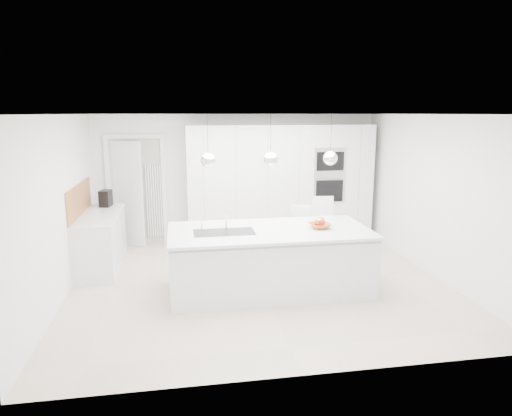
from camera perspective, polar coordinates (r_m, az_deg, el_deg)
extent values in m
plane|color=beige|center=(6.96, 0.42, -9.40)|extent=(5.50, 5.50, 0.00)
plane|color=white|center=(9.05, -2.33, 3.73)|extent=(5.50, 0.00, 5.50)
plane|color=white|center=(6.71, -23.35, -0.06)|extent=(0.00, 5.00, 5.00)
plane|color=white|center=(6.49, 0.45, 11.64)|extent=(5.50, 5.50, 0.00)
cube|color=white|center=(8.91, 3.03, 2.95)|extent=(3.60, 0.60, 2.30)
cube|color=white|center=(9.00, -16.28, 1.65)|extent=(0.76, 0.38, 2.00)
cube|color=white|center=(7.98, -18.80, -4.01)|extent=(0.60, 1.80, 0.86)
cube|color=white|center=(7.88, -19.01, -0.86)|extent=(0.62, 1.82, 0.04)
cube|color=#B06E3E|center=(7.88, -21.21, 0.99)|extent=(0.02, 1.80, 0.50)
cube|color=white|center=(6.56, 1.75, -6.77)|extent=(2.80, 1.20, 0.86)
cube|color=white|center=(6.48, 1.69, -2.86)|extent=(2.84, 1.40, 0.04)
cylinder|color=white|center=(6.49, -3.76, -1.29)|extent=(0.02, 0.02, 0.30)
sphere|color=white|center=(6.14, -6.01, 5.96)|extent=(0.20, 0.20, 0.20)
sphere|color=white|center=(6.25, 1.84, 6.12)|extent=(0.20, 0.20, 0.20)
sphere|color=white|center=(6.47, 9.28, 6.17)|extent=(0.20, 0.20, 0.20)
imported|color=#B06E3E|center=(6.58, 8.00, -2.21)|extent=(0.35, 0.35, 0.07)
cube|color=black|center=(8.46, -18.28, 1.16)|extent=(0.22, 0.29, 0.29)
sphere|color=red|center=(6.61, 8.23, -1.82)|extent=(0.09, 0.09, 0.09)
sphere|color=red|center=(6.61, 7.64, -1.88)|extent=(0.08, 0.08, 0.08)
sphere|color=red|center=(6.60, 8.00, -1.87)|extent=(0.08, 0.08, 0.08)
torus|color=gold|center=(6.59, 7.93, -1.56)|extent=(0.22, 0.16, 0.20)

